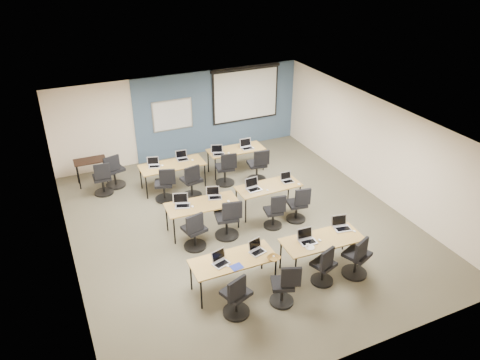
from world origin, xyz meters
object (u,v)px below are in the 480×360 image
training_table_mid_left (202,205)px  laptop_9 (182,157)px  laptop_1 (257,249)px  task_chair_9 (192,184)px  training_table_back_left (172,166)px  spare_chair_a (114,173)px  laptop_2 (307,239)px  laptop_11 (247,146)px  task_chair_4 (195,233)px  task_chair_5 (228,221)px  laptop_6 (253,187)px  laptop_4 (182,203)px  laptop_0 (220,260)px  laptop_3 (341,225)px  training_table_back_right (236,151)px  whiteboard (172,115)px  task_chair_1 (284,288)px  task_chair_7 (298,207)px  task_chair_6 (274,214)px  spare_chair_b (103,181)px  laptop_10 (218,152)px  task_chair_2 (324,268)px  task_chair_11 (258,168)px  laptop_7 (287,179)px  projector_screen (246,91)px  training_table_front_right (322,241)px  task_chair_10 (226,171)px  training_table_mid_right (268,187)px  task_chair_8 (165,187)px  task_chair_3 (357,260)px  laptop_8 (154,164)px  task_chair_0 (236,298)px  laptop_5 (214,195)px  training_table_front_left (233,261)px

training_table_mid_left → laptop_9: bearing=85.5°
laptop_1 → task_chair_9: size_ratio=0.31×
training_table_back_left → spare_chair_a: (-1.51, 0.73, -0.25)m
laptop_2 → laptop_11: size_ratio=0.98×
task_chair_4 → task_chair_5: task_chair_5 is taller
laptop_1 → laptop_6: size_ratio=0.87×
laptop_4 → laptop_9: 2.52m
laptop_0 → laptop_3: bearing=-16.0°
training_table_back_right → laptop_4: (-2.48, -2.39, 0.12)m
whiteboard → laptop_3: 6.75m
task_chair_4 → task_chair_1: bearing=-81.1°
laptop_2 → task_chair_5: task_chair_5 is taller
task_chair_1 → task_chair_7: (1.78, 2.47, 0.01)m
task_chair_6 → spare_chair_b: (-3.54, 3.42, 0.03)m
training_table_back_left → laptop_10: size_ratio=5.31×
task_chair_2 → task_chair_6: 2.26m
laptop_0 → task_chair_9: bearing=62.7°
training_table_back_left → task_chair_11: (2.37, -0.64, -0.26)m
task_chair_9 → laptop_7: bearing=-44.6°
projector_screen → training_table_front_right: (-1.30, -6.63, -1.20)m
task_chair_10 → laptop_11: size_ratio=2.86×
training_table_mid_right → task_chair_8: bearing=144.4°
task_chair_3 → laptop_8: bearing=94.9°
laptop_10 → task_chair_2: bearing=-68.8°
training_table_front_right → task_chair_0: task_chair_0 is taller
laptop_3 → task_chair_10: 4.26m
task_chair_0 → laptop_6: size_ratio=2.78×
laptop_5 → task_chair_6: bearing=-14.8°
task_chair_3 → laptop_9: 5.90m
laptop_1 → laptop_3: laptop_3 is taller
laptop_1 → spare_chair_a: spare_chair_a is taller
training_table_front_right → laptop_9: size_ratio=5.48×
training_table_front_left → task_chair_7: bearing=33.7°
task_chair_0 → task_chair_10: (1.86, 4.89, 0.01)m
laptop_1 → task_chair_5: (0.07, 1.66, -0.35)m
laptop_3 → laptop_0: bearing=-168.3°
task_chair_2 → laptop_10: (-0.17, 5.35, 0.40)m
laptop_9 → spare_chair_a: 1.98m
spare_chair_a → projector_screen: bearing=-2.0°
training_table_back_left → task_chair_5: 2.94m
laptop_3 → task_chair_5: bearing=151.3°
task_chair_5 → laptop_3: bearing=-28.6°
task_chair_8 → laptop_5: bearing=-44.3°
training_table_back_right → spare_chair_a: bearing=173.1°
laptop_1 → task_chair_6: (1.27, 1.57, -0.40)m
training_table_back_left → task_chair_4: 3.03m
task_chair_3 → task_chair_7: task_chair_3 is taller
whiteboard → task_chair_9: bearing=-97.5°
laptop_2 → laptop_5: size_ratio=1.08×
task_chair_10 → laptop_11: bearing=42.4°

